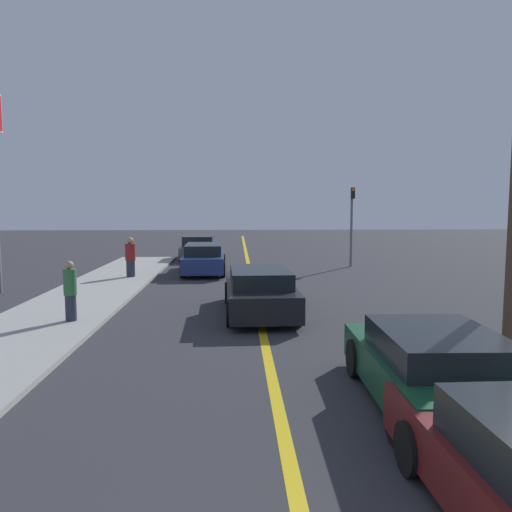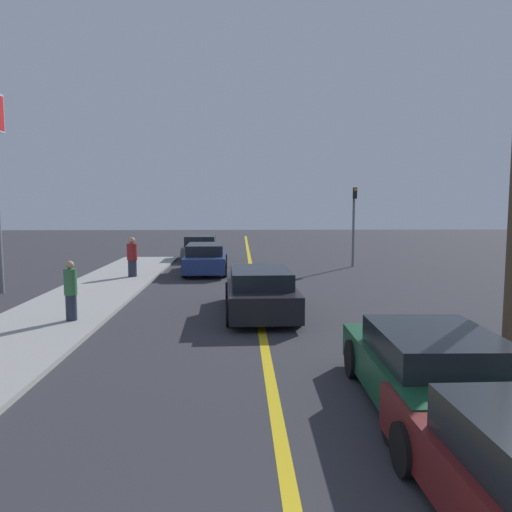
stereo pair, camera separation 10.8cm
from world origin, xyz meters
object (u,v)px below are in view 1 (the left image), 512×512
pedestrian_far_standing (70,291)px  pedestrian_by_sign (130,257)px  car_parked_left_lot (204,259)px  car_oncoming_far (199,248)px  car_far_distant (260,291)px  car_ahead_center (433,367)px  traffic_light (352,218)px

pedestrian_far_standing → pedestrian_by_sign: (-0.12, 7.96, 0.03)m
car_parked_left_lot → car_oncoming_far: 5.60m
car_far_distant → car_parked_left_lot: car_parked_left_lot is taller
car_ahead_center → pedestrian_by_sign: pedestrian_by_sign is taller
car_ahead_center → car_parked_left_lot: size_ratio=0.87×
car_oncoming_far → traffic_light: 8.85m
car_far_distant → car_oncoming_far: bearing=99.2°
car_parked_left_lot → pedestrian_far_standing: size_ratio=3.06×
pedestrian_by_sign → traffic_light: 11.00m
car_oncoming_far → pedestrian_far_standing: size_ratio=2.56×
car_far_distant → pedestrian_far_standing: pedestrian_far_standing is taller
car_parked_left_lot → traffic_light: (7.25, 1.99, 1.77)m
car_parked_left_lot → car_oncoming_far: (-0.66, 5.56, -0.00)m
traffic_light → car_oncoming_far: bearing=155.7°
car_oncoming_far → pedestrian_by_sign: (-2.28, -7.42, 0.27)m
car_oncoming_far → car_parked_left_lot: bearing=-83.8°
car_far_distant → pedestrian_by_sign: (-5.08, 6.83, 0.28)m
pedestrian_by_sign → pedestrian_far_standing: bearing=-89.2°
car_oncoming_far → traffic_light: (7.91, -3.56, 1.78)m
car_oncoming_far → traffic_light: bearing=-24.8°
car_ahead_center → car_oncoming_far: bearing=104.9°
traffic_light → car_parked_left_lot: bearing=-164.6°
car_far_distant → car_parked_left_lot: bearing=101.9°
car_ahead_center → traffic_light: 17.65m
car_ahead_center → car_far_distant: size_ratio=0.88×
car_ahead_center → traffic_light: traffic_light is taller
car_parked_left_lot → car_ahead_center: bearing=-74.9°
pedestrian_by_sign → car_oncoming_far: bearing=72.9°
traffic_light → car_ahead_center: bearing=-99.0°
car_ahead_center → pedestrian_far_standing: 9.18m
pedestrian_by_sign → car_parked_left_lot: bearing=32.3°
car_parked_left_lot → pedestrian_by_sign: bearing=-149.0°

